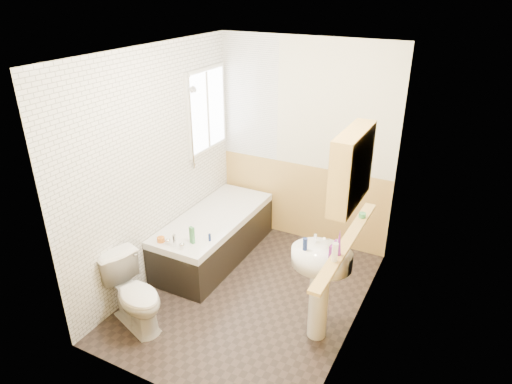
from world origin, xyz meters
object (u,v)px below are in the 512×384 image
Objects in this scene: sink at (320,276)px; pine_shelf at (347,242)px; medicine_cabinet at (351,168)px; bathtub at (215,235)px; toilet at (135,294)px.

pine_shelf is (0.20, 0.02, 0.40)m from sink.
pine_shelf is 2.30× the size of medicine_cabinet.
pine_shelf is (1.77, -0.69, 0.78)m from bathtub.
pine_shelf is 0.66m from medicine_cabinet.
toilet is at bearing -158.38° from sink.
medicine_cabinet is (-0.03, 0.03, 0.66)m from pine_shelf.
medicine_cabinet is (1.74, -0.67, 1.43)m from bathtub.
toilet is 0.67× the size of sink.
toilet is at bearing -159.45° from pine_shelf.
pine_shelf reaches higher than toilet.
medicine_cabinet is at bearing 15.35° from sink.
sink is (1.60, 0.65, 0.32)m from toilet.
toilet is at bearing -158.42° from medicine_cabinet.
medicine_cabinet is (0.17, 0.05, 1.05)m from sink.
sink is at bearing -164.11° from medicine_cabinet.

